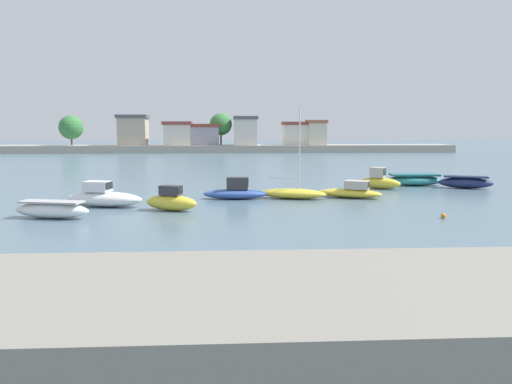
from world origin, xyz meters
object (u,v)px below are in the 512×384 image
(moored_boat_3, at_px, (171,201))
(moored_boat_9, at_px, (465,182))
(moored_boat_5, at_px, (293,193))
(mooring_buoy_0, at_px, (375,182))
(moored_boat_8, at_px, (414,180))
(moored_boat_7, at_px, (379,181))
(moored_boat_1, at_px, (52,210))
(moored_boat_2, at_px, (104,198))
(mooring_buoy_2, at_px, (443,216))
(moored_boat_6, at_px, (351,192))
(moored_boat_4, at_px, (236,192))

(moored_boat_3, relative_size, moored_boat_9, 0.80)
(moored_boat_5, relative_size, moored_boat_9, 1.42)
(mooring_buoy_0, bearing_deg, moored_boat_8, -32.70)
(moored_boat_7, bearing_deg, moored_boat_1, -119.54)
(moored_boat_2, bearing_deg, moored_boat_8, 36.46)
(moored_boat_1, bearing_deg, moored_boat_8, 41.57)
(moored_boat_1, relative_size, moored_boat_5, 0.72)
(moored_boat_3, distance_m, mooring_buoy_2, 17.22)
(moored_boat_2, relative_size, moored_boat_6, 1.11)
(moored_boat_5, relative_size, moored_boat_8, 1.22)
(moored_boat_9, bearing_deg, moored_boat_5, -139.47)
(moored_boat_7, bearing_deg, mooring_buoy_2, -60.00)
(mooring_buoy_0, height_order, mooring_buoy_2, mooring_buoy_0)
(moored_boat_3, xyz_separation_m, moored_boat_6, (13.39, 5.29, -0.14))
(moored_boat_2, distance_m, moored_boat_5, 14.01)
(moored_boat_7, height_order, moored_boat_9, moored_boat_7)
(moored_boat_4, height_order, moored_boat_8, moored_boat_4)
(moored_boat_2, bearing_deg, moored_boat_4, 32.66)
(moored_boat_9, relative_size, mooring_buoy_2, 15.06)
(moored_boat_5, bearing_deg, moored_boat_4, -164.23)
(moored_boat_8, distance_m, moored_boat_9, 4.50)
(moored_boat_9, bearing_deg, moored_boat_1, -136.22)
(mooring_buoy_0, bearing_deg, moored_boat_4, -144.47)
(moored_boat_5, xyz_separation_m, moored_boat_7, (8.48, 5.70, 0.26))
(moored_boat_8, relative_size, moored_boat_9, 1.16)
(mooring_buoy_0, bearing_deg, moored_boat_9, -31.89)
(mooring_buoy_2, bearing_deg, moored_boat_1, 176.68)
(moored_boat_1, distance_m, moored_boat_2, 4.80)
(moored_boat_1, bearing_deg, moored_boat_2, 77.81)
(moored_boat_3, bearing_deg, moored_boat_4, 71.51)
(moored_boat_1, height_order, moored_boat_8, moored_boat_8)
(moored_boat_1, relative_size, moored_boat_2, 0.86)
(moored_boat_9, bearing_deg, moored_boat_4, -143.48)
(moored_boat_8, bearing_deg, mooring_buoy_0, 150.07)
(moored_boat_1, bearing_deg, mooring_buoy_0, 47.66)
(moored_boat_1, height_order, moored_boat_4, moored_boat_4)
(moored_boat_3, bearing_deg, mooring_buoy_0, 61.28)
(moored_boat_4, bearing_deg, moored_boat_2, -157.41)
(moored_boat_7, bearing_deg, moored_boat_8, 61.12)
(moored_boat_6, xyz_separation_m, moored_boat_8, (7.97, 7.77, 0.04))
(moored_boat_4, distance_m, moored_boat_7, 14.09)
(moored_boat_2, height_order, moored_boat_5, moored_boat_5)
(moored_boat_2, xyz_separation_m, moored_boat_9, (30.08, 8.80, -0.11))
(moored_boat_2, relative_size, moored_boat_3, 1.49)
(moored_boat_1, bearing_deg, moored_boat_5, 38.38)
(moored_boat_3, distance_m, moored_boat_7, 20.34)
(moored_boat_9, height_order, mooring_buoy_0, moored_boat_9)
(moored_boat_9, bearing_deg, mooring_buoy_2, -98.56)
(moored_boat_8, height_order, mooring_buoy_2, moored_boat_8)
(moored_boat_5, distance_m, mooring_buoy_2, 11.95)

